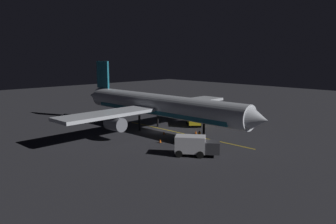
{
  "coord_description": "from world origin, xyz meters",
  "views": [
    {
      "loc": [
        36.82,
        39.98,
        12.5
      ],
      "look_at": [
        0.0,
        2.0,
        3.5
      ],
      "focal_mm": 35.3,
      "sensor_mm": 36.0,
      "label": 1
    }
  ],
  "objects_px": {
    "traffic_cone_under_wing": "(164,133)",
    "traffic_cone_near_left": "(160,141)",
    "catering_truck": "(193,118)",
    "baggage_truck": "(195,146)",
    "airliner": "(157,106)",
    "traffic_cone_near_right": "(196,132)",
    "ground_crew_worker": "(199,136)"
  },
  "relations": [
    {
      "from": "catering_truck",
      "to": "baggage_truck",
      "type": "bearing_deg",
      "value": 42.08
    },
    {
      "from": "ground_crew_worker",
      "to": "traffic_cone_under_wing",
      "type": "distance_m",
      "value": 7.28
    },
    {
      "from": "baggage_truck",
      "to": "ground_crew_worker",
      "type": "height_order",
      "value": "baggage_truck"
    },
    {
      "from": "ground_crew_worker",
      "to": "traffic_cone_under_wing",
      "type": "height_order",
      "value": "ground_crew_worker"
    },
    {
      "from": "airliner",
      "to": "traffic_cone_near_left",
      "type": "relative_size",
      "value": 73.24
    },
    {
      "from": "airliner",
      "to": "catering_truck",
      "type": "xyz_separation_m",
      "value": [
        -7.76,
        1.34,
        -2.97
      ]
    },
    {
      "from": "airliner",
      "to": "baggage_truck",
      "type": "xyz_separation_m",
      "value": [
        6.26,
        14.0,
        -2.96
      ]
    },
    {
      "from": "airliner",
      "to": "ground_crew_worker",
      "type": "bearing_deg",
      "value": 85.22
    },
    {
      "from": "baggage_truck",
      "to": "traffic_cone_near_left",
      "type": "relative_size",
      "value": 10.28
    },
    {
      "from": "traffic_cone_near_right",
      "to": "traffic_cone_under_wing",
      "type": "height_order",
      "value": "same"
    },
    {
      "from": "ground_crew_worker",
      "to": "traffic_cone_under_wing",
      "type": "xyz_separation_m",
      "value": [
        0.28,
        -7.24,
        -0.64
      ]
    },
    {
      "from": "ground_crew_worker",
      "to": "traffic_cone_near_left",
      "type": "height_order",
      "value": "ground_crew_worker"
    },
    {
      "from": "traffic_cone_near_right",
      "to": "catering_truck",
      "type": "bearing_deg",
      "value": -135.19
    },
    {
      "from": "catering_truck",
      "to": "traffic_cone_near_right",
      "type": "relative_size",
      "value": 10.76
    },
    {
      "from": "airliner",
      "to": "catering_truck",
      "type": "distance_m",
      "value": 8.42
    },
    {
      "from": "traffic_cone_near_right",
      "to": "baggage_truck",
      "type": "bearing_deg",
      "value": 40.5
    },
    {
      "from": "traffic_cone_near_left",
      "to": "traffic_cone_near_right",
      "type": "relative_size",
      "value": 1.0
    },
    {
      "from": "airliner",
      "to": "ground_crew_worker",
      "type": "xyz_separation_m",
      "value": [
        0.85,
        10.13,
        -3.35
      ]
    },
    {
      "from": "airliner",
      "to": "baggage_truck",
      "type": "bearing_deg",
      "value": 65.92
    },
    {
      "from": "ground_crew_worker",
      "to": "traffic_cone_near_left",
      "type": "distance_m",
      "value": 5.77
    },
    {
      "from": "ground_crew_worker",
      "to": "traffic_cone_near_left",
      "type": "xyz_separation_m",
      "value": [
        4.26,
        -3.85,
        -0.64
      ]
    },
    {
      "from": "baggage_truck",
      "to": "traffic_cone_near_right",
      "type": "distance_m",
      "value": 12.0
    },
    {
      "from": "catering_truck",
      "to": "traffic_cone_under_wing",
      "type": "xyz_separation_m",
      "value": [
        8.88,
        1.55,
        -1.02
      ]
    },
    {
      "from": "traffic_cone_under_wing",
      "to": "traffic_cone_near_left",
      "type": "bearing_deg",
      "value": 40.46
    },
    {
      "from": "airliner",
      "to": "baggage_truck",
      "type": "distance_m",
      "value": 15.61
    },
    {
      "from": "traffic_cone_near_left",
      "to": "traffic_cone_under_wing",
      "type": "xyz_separation_m",
      "value": [
        -3.98,
        -3.39,
        0.0
      ]
    },
    {
      "from": "catering_truck",
      "to": "traffic_cone_near_right",
      "type": "height_order",
      "value": "catering_truck"
    },
    {
      "from": "airliner",
      "to": "traffic_cone_near_left",
      "type": "distance_m",
      "value": 9.02
    },
    {
      "from": "catering_truck",
      "to": "traffic_cone_under_wing",
      "type": "relative_size",
      "value": 10.76
    },
    {
      "from": "airliner",
      "to": "traffic_cone_under_wing",
      "type": "relative_size",
      "value": 73.24
    },
    {
      "from": "baggage_truck",
      "to": "traffic_cone_near_right",
      "type": "bearing_deg",
      "value": -139.5
    },
    {
      "from": "catering_truck",
      "to": "traffic_cone_near_right",
      "type": "distance_m",
      "value": 7.02
    }
  ]
}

